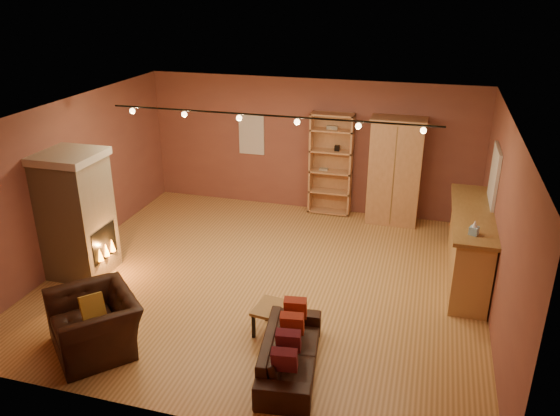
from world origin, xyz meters
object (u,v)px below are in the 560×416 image
(bookcase, at_px, (331,163))
(armoire, at_px, (395,171))
(fireplace, at_px, (77,215))
(bar_counter, at_px, (469,246))
(coffee_table, at_px, (275,311))
(armchair, at_px, (94,315))
(loveseat, at_px, (290,345))

(bookcase, relative_size, armoire, 0.99)
(fireplace, xyz_separation_m, bookcase, (3.52, 3.74, 0.04))
(bar_counter, bearing_deg, coffee_table, -138.79)
(bookcase, height_order, bar_counter, bookcase)
(armoire, relative_size, coffee_table, 3.67)
(armoire, height_order, bar_counter, armoire)
(bar_counter, bearing_deg, armchair, -145.76)
(armoire, relative_size, bar_counter, 0.85)
(armoire, bearing_deg, bar_counter, -55.76)
(coffee_table, bearing_deg, bar_counter, 41.21)
(bookcase, distance_m, armchair, 5.94)
(armchair, relative_size, coffee_table, 2.35)
(armoire, distance_m, coffee_table, 4.60)
(armoire, bearing_deg, bookcase, 173.01)
(bookcase, bearing_deg, loveseat, -84.51)
(bar_counter, height_order, armchair, bar_counter)
(coffee_table, bearing_deg, loveseat, -59.39)
(bookcase, distance_m, loveseat, 5.30)
(fireplace, height_order, loveseat, fireplace)
(armchair, xyz_separation_m, coffee_table, (2.21, 0.99, -0.18))
(fireplace, bearing_deg, loveseat, -20.27)
(fireplace, relative_size, armoire, 0.97)
(bar_counter, distance_m, armchair, 5.85)
(loveseat, xyz_separation_m, coffee_table, (-0.41, 0.69, -0.01))
(fireplace, relative_size, bookcase, 0.98)
(armoire, distance_m, loveseat, 5.18)
(bar_counter, relative_size, loveseat, 1.44)
(bookcase, relative_size, armchair, 1.54)
(bar_counter, relative_size, armchair, 1.82)
(bar_counter, xyz_separation_m, loveseat, (-2.22, -2.99, -0.26))
(bookcase, distance_m, coffee_table, 4.59)
(loveseat, bearing_deg, bar_counter, -44.28)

